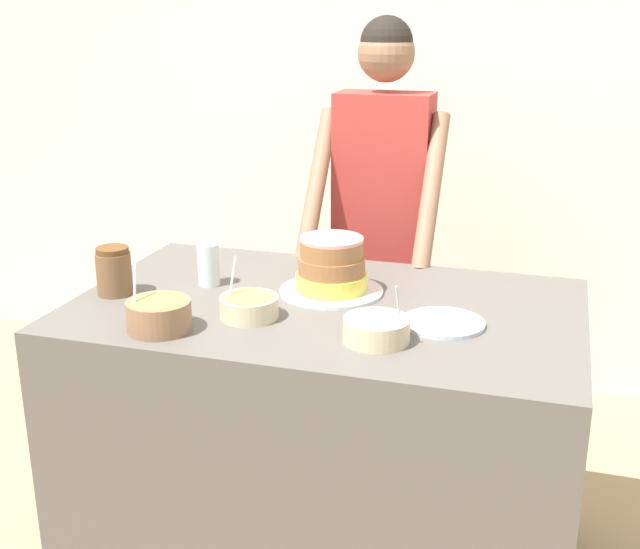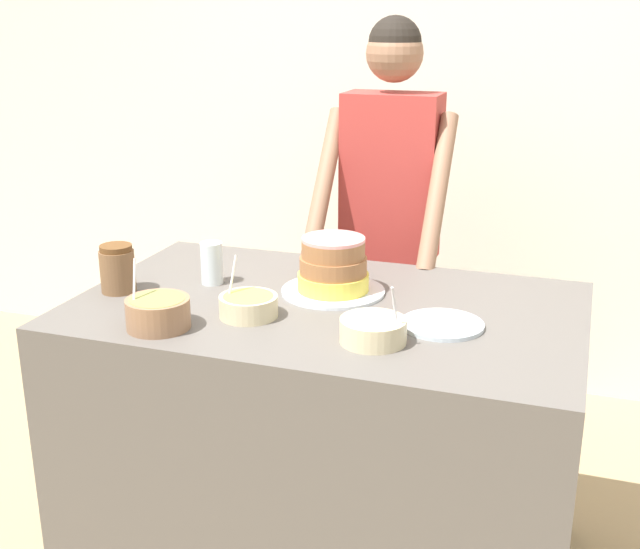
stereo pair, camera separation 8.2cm
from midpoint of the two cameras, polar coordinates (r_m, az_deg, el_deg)
The scene contains 10 objects.
wall_back at distance 3.82m, azimuth 8.87°, elevation 11.31°, with size 10.00×0.05×2.60m.
counter at distance 2.59m, azimuth 1.38°, elevation -11.62°, with size 1.50×0.93×0.91m.
person_baker at distance 3.07m, azimuth 5.76°, elevation 5.46°, with size 0.49×0.47×1.73m.
cake at distance 2.47m, azimuth 1.90°, elevation 0.42°, with size 0.32×0.32×0.18m.
frosting_bowl_white at distance 2.12m, azimuth 4.91°, elevation -3.91°, with size 0.18×0.18×0.17m.
frosting_bowl_yellow at distance 2.30m, azimuth -4.10°, elevation -2.18°, with size 0.17×0.17×0.17m.
frosting_bowl_olive at distance 2.24m, azimuth -10.43°, elevation -2.64°, with size 0.18×0.18×0.19m.
drinking_glass at distance 2.57m, azimuth -6.81°, elevation 0.81°, with size 0.07×0.07×0.14m.
ceramic_plate at distance 2.26m, azimuth 9.71°, elevation -3.53°, with size 0.23×0.23×0.01m.
stoneware_jar at distance 2.55m, azimuth -13.32°, elevation 0.39°, with size 0.11×0.11×0.15m.
Camera 2 is at (0.71, -1.67, 1.75)m, focal length 45.00 mm.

